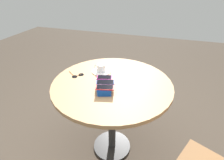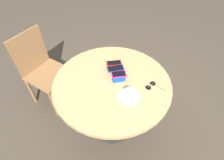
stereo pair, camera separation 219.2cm
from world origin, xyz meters
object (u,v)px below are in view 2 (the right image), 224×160
(chair_near_window, at_px, (43,70))
(sunglasses, at_px, (152,86))
(phone_magenta, at_px, (119,74))
(coffee_cup, at_px, (130,93))
(phone_box, at_px, (116,71))
(phone_red, at_px, (114,63))
(phone_navy, at_px, (116,68))
(saucer, at_px, (129,97))
(round_table, at_px, (112,91))

(chair_near_window, bearing_deg, sunglasses, 70.32)
(phone_magenta, distance_m, coffee_cup, 0.20)
(phone_box, relative_size, chair_near_window, 0.26)
(sunglasses, bearing_deg, phone_magenta, -100.67)
(phone_magenta, distance_m, chair_near_window, 1.02)
(phone_red, relative_size, phone_navy, 0.94)
(saucer, bearing_deg, chair_near_window, -119.03)
(round_table, relative_size, sunglasses, 6.19)
(round_table, xyz_separation_m, coffee_cup, (0.14, 0.15, 0.16))
(phone_box, distance_m, sunglasses, 0.32)
(round_table, distance_m, chair_near_window, 0.94)
(phone_magenta, relative_size, coffee_cup, 1.25)
(phone_red, relative_size, coffee_cup, 1.35)
(phone_box, distance_m, phone_magenta, 0.08)
(phone_navy, height_order, sunglasses, phone_navy)
(phone_magenta, xyz_separation_m, coffee_cup, (0.18, 0.10, -0.01))
(phone_red, bearing_deg, coffee_cup, 24.76)
(round_table, xyz_separation_m, phone_navy, (-0.10, 0.02, 0.17))
(phone_navy, distance_m, sunglasses, 0.33)
(coffee_cup, height_order, sunglasses, coffee_cup)
(sunglasses, bearing_deg, phone_navy, -111.46)
(saucer, distance_m, chair_near_window, 1.16)
(phone_box, distance_m, phone_navy, 0.03)
(sunglasses, xyz_separation_m, chair_near_window, (-0.41, -1.15, -0.32))
(saucer, bearing_deg, coffee_cup, 90.37)
(phone_red, height_order, sunglasses, phone_red)
(phone_red, xyz_separation_m, sunglasses, (0.18, 0.32, -0.05))
(round_table, bearing_deg, saucer, 45.38)
(phone_navy, distance_m, coffee_cup, 0.28)
(phone_red, xyz_separation_m, chair_near_window, (-0.23, -0.83, -0.37))
(phone_box, xyz_separation_m, saucer, (0.25, 0.12, -0.02))
(saucer, bearing_deg, phone_red, -155.60)
(coffee_cup, bearing_deg, chair_near_window, -118.97)
(phone_box, relative_size, phone_navy, 1.58)
(phone_navy, relative_size, chair_near_window, 0.17)
(phone_box, xyz_separation_m, chair_near_window, (-0.29, -0.85, -0.34))
(phone_navy, bearing_deg, phone_box, 79.10)
(phone_magenta, height_order, sunglasses, phone_magenta)
(round_table, xyz_separation_m, saucer, (0.14, 0.14, 0.12))
(phone_navy, xyz_separation_m, chair_near_window, (-0.29, -0.85, -0.37))
(phone_navy, relative_size, sunglasses, 0.96)
(phone_red, bearing_deg, phone_navy, 14.41)
(chair_near_window, bearing_deg, phone_navy, 70.96)
(phone_magenta, xyz_separation_m, chair_near_window, (-0.36, -0.88, -0.37))
(chair_near_window, bearing_deg, round_table, 64.39)
(phone_navy, bearing_deg, chair_near_window, -109.04)
(phone_red, xyz_separation_m, coffee_cup, (0.31, 0.14, -0.01))
(phone_box, distance_m, saucer, 0.27)
(coffee_cup, relative_size, sunglasses, 0.67)
(round_table, relative_size, saucer, 5.72)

